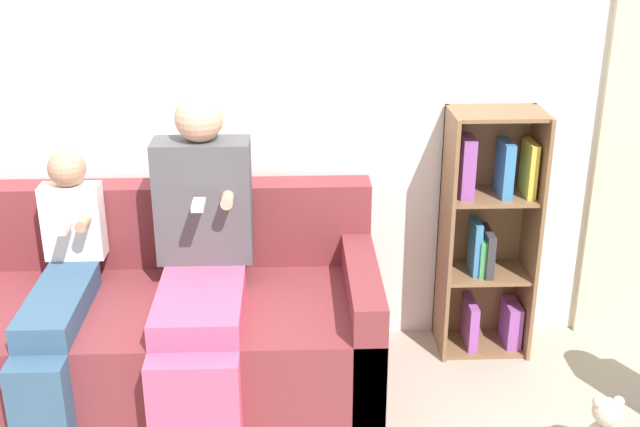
# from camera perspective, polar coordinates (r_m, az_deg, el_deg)

# --- Properties ---
(back_wall) EXTENTS (10.00, 0.06, 2.55)m
(back_wall) POSITION_cam_1_polar(r_m,az_deg,el_deg) (3.80, -10.21, 8.58)
(back_wall) COLOR silver
(back_wall) RESTS_ON ground_plane
(couch) EXTENTS (2.12, 0.91, 0.88)m
(couch) POSITION_cam_1_polar(r_m,az_deg,el_deg) (3.73, -12.71, -8.08)
(couch) COLOR maroon
(couch) RESTS_ON ground_plane
(adult_seated) EXTENTS (0.42, 0.86, 1.34)m
(adult_seated) POSITION_cam_1_polar(r_m,az_deg,el_deg) (3.42, -8.49, -3.18)
(adult_seated) COLOR #DB4C75
(adult_seated) RESTS_ON ground_plane
(child_seated) EXTENTS (0.26, 0.87, 1.09)m
(child_seated) POSITION_cam_1_polar(r_m,az_deg,el_deg) (3.53, -18.08, -5.73)
(child_seated) COLOR #335170
(child_seated) RESTS_ON ground_plane
(bookshelf) EXTENTS (0.43, 0.30, 1.21)m
(bookshelf) POSITION_cam_1_polar(r_m,az_deg,el_deg) (3.94, 11.84, -1.50)
(bookshelf) COLOR brown
(bookshelf) RESTS_ON ground_plane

